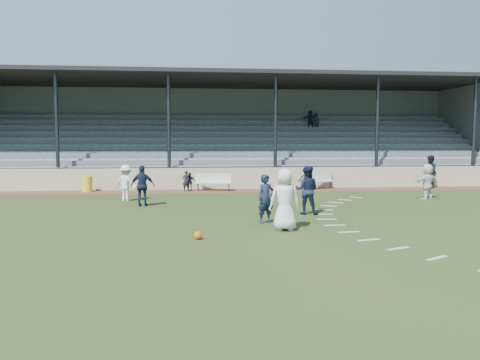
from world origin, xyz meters
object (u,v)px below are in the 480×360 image
at_px(player_white_lead, 285,199).
at_px(official, 430,172).
at_px(bench_right, 318,179).
at_px(football, 198,235).
at_px(bench_left, 213,180).
at_px(trash_bin, 87,184).
at_px(player_navy_lead, 266,199).

distance_m(player_white_lead, official, 15.52).
bearing_deg(bench_right, football, -141.26).
bearing_deg(official, player_white_lead, -17.86).
height_order(bench_left, official, official).
bearing_deg(trash_bin, football, -65.53).
xyz_separation_m(trash_bin, football, (5.64, -12.40, -0.32)).
bearing_deg(player_white_lead, football, 20.62).
relative_size(bench_left, official, 1.08).
distance_m(trash_bin, player_white_lead, 14.09).
xyz_separation_m(bench_left, player_navy_lead, (1.27, -9.97, 0.24)).
bearing_deg(player_navy_lead, football, -156.15).
relative_size(player_white_lead, player_navy_lead, 1.17).
relative_size(bench_right, player_white_lead, 1.04).
height_order(bench_right, trash_bin, bench_right).
bearing_deg(football, bench_right, 61.07).
bearing_deg(bench_left, official, 12.16).
height_order(trash_bin, player_navy_lead, player_navy_lead).
relative_size(bench_right, football, 8.52).
bearing_deg(football, player_navy_lead, 45.26).
height_order(football, player_white_lead, player_white_lead).
xyz_separation_m(trash_bin, player_navy_lead, (7.95, -10.07, 0.39)).
xyz_separation_m(bench_right, trash_bin, (-12.57, -0.14, -0.15)).
height_order(trash_bin, player_white_lead, player_white_lead).
bearing_deg(official, player_navy_lead, -22.33).
relative_size(trash_bin, football, 3.52).
bearing_deg(player_white_lead, official, -134.13).
xyz_separation_m(bench_left, official, (12.35, -0.02, 0.38)).
bearing_deg(official, bench_left, -64.35).
height_order(bench_right, football, bench_right).
height_order(bench_left, player_white_lead, player_white_lead).
bearing_deg(bench_right, player_navy_lead, -136.69).
distance_m(player_navy_lead, official, 14.89).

